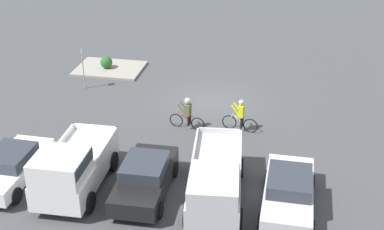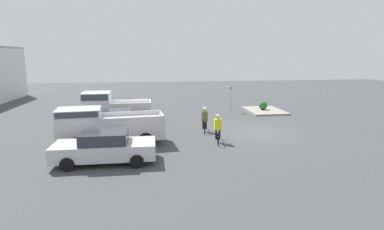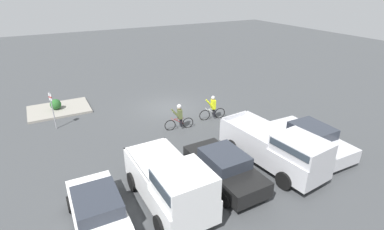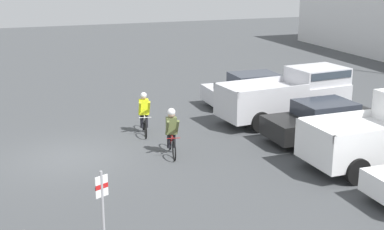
# 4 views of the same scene
# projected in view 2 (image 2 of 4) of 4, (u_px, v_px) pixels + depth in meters

# --- Properties ---
(ground_plane) EXTENTS (80.00, 80.00, 0.00)m
(ground_plane) POSITION_uv_depth(u_px,v_px,m) (258.00, 133.00, 19.30)
(ground_plane) COLOR #424447
(sedan_0) EXTENTS (2.03, 4.61, 1.47)m
(sedan_0) POSITION_uv_depth(u_px,v_px,m) (105.00, 147.00, 13.76)
(sedan_0) COLOR silver
(sedan_0) RESTS_ON ground_plane
(pickup_truck_0) EXTENTS (2.56, 5.75, 2.13)m
(pickup_truck_0) POSITION_uv_depth(u_px,v_px,m) (105.00, 126.00, 16.31)
(pickup_truck_0) COLOR silver
(pickup_truck_0) RESTS_ON ground_plane
(sedan_1) EXTENTS (2.08, 4.46, 1.49)m
(sedan_1) POSITION_uv_depth(u_px,v_px,m) (115.00, 121.00, 19.18)
(sedan_1) COLOR black
(sedan_1) RESTS_ON ground_plane
(pickup_truck_1) EXTENTS (2.36, 4.86, 2.32)m
(pickup_truck_1) POSITION_uv_depth(u_px,v_px,m) (111.00, 107.00, 21.72)
(pickup_truck_1) COLOR white
(pickup_truck_1) RESTS_ON ground_plane
(sedan_2) EXTENTS (1.98, 4.38, 1.42)m
(sedan_2) POSITION_uv_depth(u_px,v_px,m) (120.00, 107.00, 24.59)
(sedan_2) COLOR white
(sedan_2) RESTS_ON ground_plane
(cyclist_0) EXTENTS (1.82, 0.53, 1.66)m
(cyclist_0) POSITION_uv_depth(u_px,v_px,m) (205.00, 119.00, 19.45)
(cyclist_0) COLOR black
(cyclist_0) RESTS_ON ground_plane
(cyclist_1) EXTENTS (1.78, 0.53, 1.65)m
(cyclist_1) POSITION_uv_depth(u_px,v_px,m) (218.00, 128.00, 17.00)
(cyclist_1) COLOR black
(cyclist_1) RESTS_ON ground_plane
(fire_lane_sign) EXTENTS (0.15, 0.28, 2.41)m
(fire_lane_sign) POSITION_uv_depth(u_px,v_px,m) (231.00, 95.00, 26.39)
(fire_lane_sign) COLOR #9E9EA3
(fire_lane_sign) RESTS_ON ground_plane
(curb_island) EXTENTS (4.06, 3.03, 0.15)m
(curb_island) POSITION_uv_depth(u_px,v_px,m) (264.00, 111.00, 26.63)
(curb_island) COLOR gray
(curb_island) RESTS_ON ground_plane
(shrub) EXTENTS (0.74, 0.74, 0.74)m
(shrub) POSITION_uv_depth(u_px,v_px,m) (263.00, 105.00, 26.69)
(shrub) COLOR #286028
(shrub) RESTS_ON curb_island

